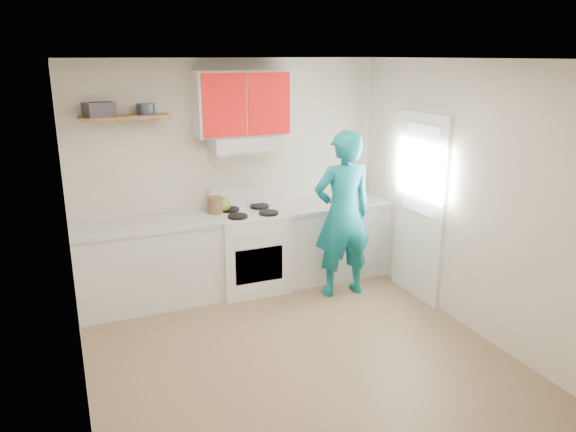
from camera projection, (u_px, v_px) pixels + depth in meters
name	position (u px, v px, depth m)	size (l,w,h in m)	color
floor	(296.00, 354.00, 5.05)	(3.80, 3.80, 0.00)	brown
ceiling	(297.00, 59.00, 4.32)	(3.60, 3.80, 0.04)	white
back_wall	(231.00, 175.00, 6.37)	(3.60, 0.04, 2.60)	beige
front_wall	(436.00, 309.00, 3.00)	(3.60, 0.04, 2.60)	beige
left_wall	(70.00, 245.00, 4.02)	(0.04, 3.80, 2.60)	beige
right_wall	(467.00, 197.00, 5.35)	(0.04, 3.80, 2.60)	beige
door	(420.00, 207.00, 6.04)	(0.05, 0.85, 2.05)	white
door_glass	(420.00, 169.00, 5.91)	(0.01, 0.55, 0.95)	white
counter_left	(149.00, 265.00, 5.96)	(1.52, 0.60, 0.90)	silver
counter_right	(330.00, 240.00, 6.76)	(1.32, 0.60, 0.90)	silver
stove	(250.00, 251.00, 6.35)	(0.76, 0.65, 0.92)	white
range_hood	(245.00, 143.00, 6.10)	(0.76, 0.44, 0.15)	silver
upper_cabinets	(242.00, 103.00, 6.03)	(1.02, 0.33, 0.70)	red
shelf	(125.00, 117.00, 5.61)	(0.90, 0.30, 0.04)	brown
books	(99.00, 110.00, 5.46)	(0.27, 0.20, 0.14)	#373138
tin	(146.00, 109.00, 5.66)	(0.18, 0.18, 0.11)	#333D4C
kettle	(223.00, 204.00, 6.24)	(0.19, 0.19, 0.16)	olive
crock	(215.00, 206.00, 6.18)	(0.17, 0.17, 0.20)	brown
cutting_board	(323.00, 204.00, 6.61)	(0.33, 0.24, 0.02)	olive
silicone_mat	(348.00, 201.00, 6.77)	(0.28, 0.24, 0.01)	red
person	(343.00, 215.00, 6.09)	(0.68, 0.45, 1.87)	#0E767E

